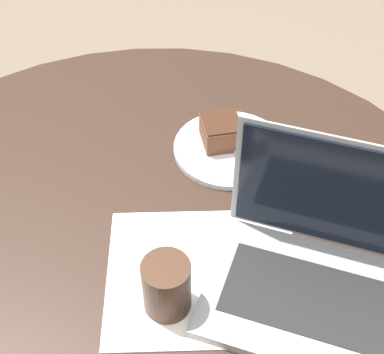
{
  "coord_description": "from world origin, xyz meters",
  "views": [
    {
      "loc": [
        -0.13,
        0.59,
        1.51
      ],
      "look_at": [
        -0.07,
        -0.13,
        0.8
      ],
      "focal_mm": 50.0,
      "sensor_mm": 36.0,
      "label": 1
    }
  ],
  "objects": [
    {
      "name": "laptop",
      "position": [
        -0.29,
        0.07,
        0.8
      ],
      "size": [
        0.39,
        0.32,
        0.25
      ],
      "rotation": [
        0.0,
        0.0,
        6.04
      ],
      "color": "gray",
      "rests_on": "dining_table"
    },
    {
      "name": "coffee_glass",
      "position": [
        -0.05,
        0.13,
        0.81
      ],
      "size": [
        0.08,
        0.08,
        0.1
      ],
      "color": "#3D2619",
      "rests_on": "dining_table"
    },
    {
      "name": "cake_slice",
      "position": [
        -0.12,
        -0.27,
        0.8
      ],
      "size": [
        0.1,
        0.1,
        0.05
      ],
      "rotation": [
        0.0,
        0.0,
        4.99
      ],
      "color": "brown",
      "rests_on": "plate"
    },
    {
      "name": "dining_table",
      "position": [
        0.0,
        0.0,
        0.62
      ],
      "size": [
        1.28,
        1.28,
        0.76
      ],
      "color": "black",
      "rests_on": "ground_plane"
    },
    {
      "name": "fork",
      "position": [
        -0.16,
        -0.21,
        0.77
      ],
      "size": [
        0.05,
        0.17,
        0.0
      ],
      "rotation": [
        0.0,
        0.0,
        8.01
      ],
      "color": "silver",
      "rests_on": "plate"
    },
    {
      "name": "plate",
      "position": [
        -0.14,
        -0.25,
        0.76
      ],
      "size": [
        0.24,
        0.24,
        0.01
      ],
      "color": "silver",
      "rests_on": "dining_table"
    },
    {
      "name": "paper_document",
      "position": [
        -0.11,
        0.06,
        0.76
      ],
      "size": [
        0.36,
        0.31,
        0.0
      ],
      "rotation": [
        0.0,
        0.0,
        0.12
      ],
      "color": "white",
      "rests_on": "dining_table"
    }
  ]
}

